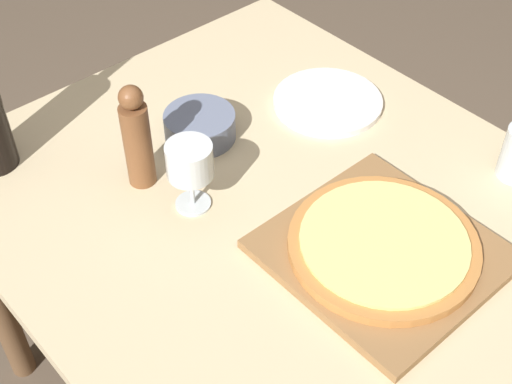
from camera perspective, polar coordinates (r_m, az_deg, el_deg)
The scene contains 7 objects.
dining_table at distance 1.35m, azimuth 3.26°, elevation -4.74°, with size 0.97×1.25×0.73m.
cutting_board at distance 1.23m, azimuth 10.05°, elevation -4.77°, with size 0.34×0.36×0.02m.
pizza at distance 1.22m, azimuth 10.17°, elevation -4.14°, with size 0.32×0.32×0.02m.
pepper_mill at distance 1.30m, azimuth -9.51°, elevation 4.25°, with size 0.05×0.05×0.22m.
wine_glass at distance 1.24m, azimuth -5.33°, elevation 2.32°, with size 0.08×0.08×0.14m.
small_bowl at distance 1.43m, azimuth -4.51°, elevation 5.29°, with size 0.14×0.14×0.06m.
dinner_plate at distance 1.54m, azimuth 5.76°, elevation 7.22°, with size 0.23×0.23×0.01m.
Camera 1 is at (-0.64, -0.61, 1.65)m, focal length 50.00 mm.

